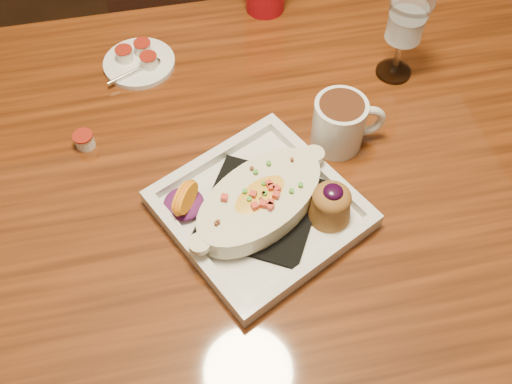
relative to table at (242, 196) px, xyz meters
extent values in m
plane|color=black|center=(0.00, 0.00, -0.65)|extent=(7.00, 7.00, 0.00)
cube|color=maroon|center=(0.00, 0.00, 0.08)|extent=(1.50, 0.90, 0.04)
cylinder|color=black|center=(0.67, 0.37, -0.30)|extent=(0.07, 0.07, 0.71)
cube|color=black|center=(0.00, 0.70, -0.20)|extent=(0.42, 0.42, 0.04)
cylinder|color=black|center=(0.17, 0.87, -0.43)|extent=(0.04, 0.04, 0.45)
cylinder|color=black|center=(-0.17, 0.87, -0.43)|extent=(0.04, 0.04, 0.45)
cylinder|color=black|center=(0.17, 0.53, -0.43)|extent=(0.04, 0.04, 0.45)
cylinder|color=black|center=(-0.17, 0.53, -0.43)|extent=(0.04, 0.04, 0.45)
cube|color=black|center=(0.00, 0.51, 0.05)|extent=(0.40, 0.03, 0.46)
cube|color=silver|center=(0.01, -0.10, 0.10)|extent=(0.37, 0.37, 0.01)
cube|color=black|center=(0.01, -0.10, 0.11)|extent=(0.23, 0.23, 0.01)
ellipsoid|color=yellow|center=(0.01, -0.10, 0.14)|extent=(0.23, 0.19, 0.04)
ellipsoid|color=#5C1558|center=(-0.11, -0.07, 0.12)|extent=(0.07, 0.07, 0.02)
cone|color=brown|center=(0.12, -0.14, 0.13)|extent=(0.07, 0.07, 0.05)
ellipsoid|color=brown|center=(0.12, -0.14, 0.16)|extent=(0.06, 0.06, 0.03)
ellipsoid|color=black|center=(0.12, -0.14, 0.17)|extent=(0.03, 0.03, 0.01)
cylinder|color=silver|center=(0.17, 0.02, 0.14)|extent=(0.09, 0.09, 0.09)
cylinder|color=#391C0F|center=(0.17, 0.02, 0.18)|extent=(0.07, 0.07, 0.02)
torus|color=silver|center=(0.22, 0.01, 0.14)|extent=(0.07, 0.02, 0.07)
cylinder|color=silver|center=(0.33, 0.16, 0.10)|extent=(0.07, 0.07, 0.01)
cylinder|color=silver|center=(0.33, 0.16, 0.14)|extent=(0.01, 0.01, 0.08)
cone|color=silver|center=(0.33, 0.16, 0.22)|extent=(0.08, 0.08, 0.09)
cylinder|color=silver|center=(-0.15, 0.28, 0.10)|extent=(0.14, 0.14, 0.01)
cylinder|color=silver|center=(-0.17, 0.29, 0.12)|extent=(0.03, 0.03, 0.02)
cylinder|color=maroon|center=(-0.17, 0.29, 0.13)|extent=(0.03, 0.03, 0.00)
cylinder|color=silver|center=(-0.13, 0.30, 0.12)|extent=(0.03, 0.03, 0.02)
cylinder|color=maroon|center=(-0.13, 0.30, 0.13)|extent=(0.03, 0.03, 0.00)
cylinder|color=silver|center=(-0.13, 0.26, 0.12)|extent=(0.03, 0.03, 0.02)
cylinder|color=maroon|center=(-0.13, 0.26, 0.13)|extent=(0.03, 0.03, 0.00)
cylinder|color=silver|center=(-0.26, 0.10, 0.11)|extent=(0.03, 0.03, 0.02)
cylinder|color=maroon|center=(-0.26, 0.10, 0.12)|extent=(0.04, 0.04, 0.00)
camera|label=1|loc=(-0.09, -0.58, 0.87)|focal=40.00mm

